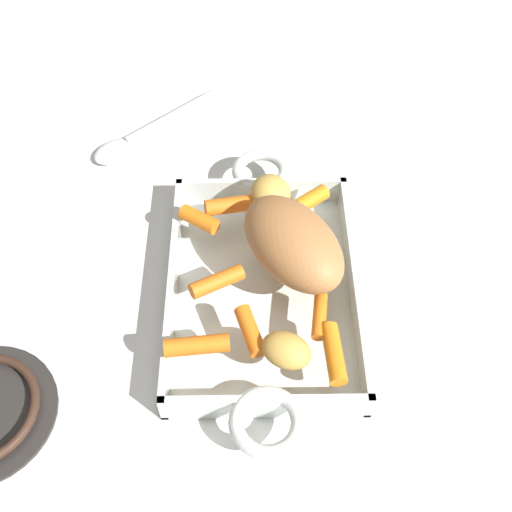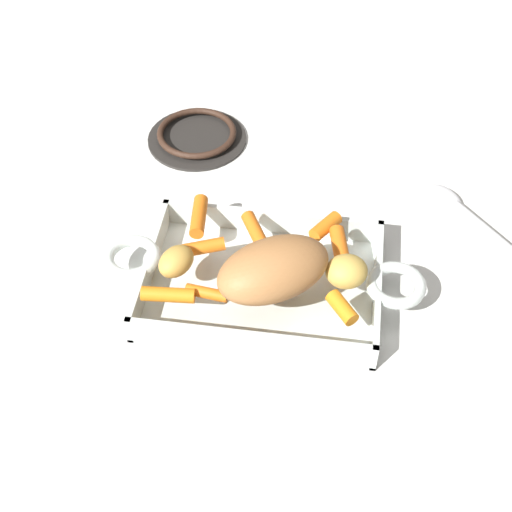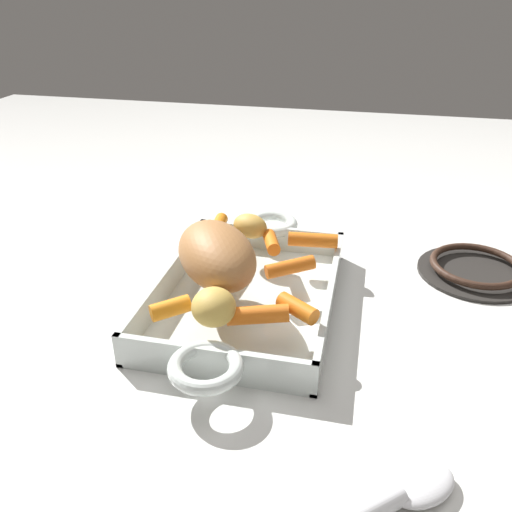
{
  "view_description": "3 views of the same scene",
  "coord_description": "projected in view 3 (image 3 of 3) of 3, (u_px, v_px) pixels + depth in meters",
  "views": [
    {
      "loc": [
        -0.43,
        0.01,
        0.66
      ],
      "look_at": [
        0.02,
        0.01,
        0.06
      ],
      "focal_mm": 44.32,
      "sensor_mm": 36.0,
      "label": 1
    },
    {
      "loc": [
        0.09,
        -0.67,
        0.79
      ],
      "look_at": [
        -0.01,
        -0.01,
        0.08
      ],
      "focal_mm": 53.28,
      "sensor_mm": 36.0,
      "label": 2
    },
    {
      "loc": [
        0.58,
        0.14,
        0.39
      ],
      "look_at": [
        -0.03,
        0.01,
        0.06
      ],
      "focal_mm": 37.17,
      "sensor_mm": 36.0,
      "label": 3
    }
  ],
  "objects": [
    {
      "name": "baby_carrot_southeast",
      "position": [
        217.0,
        228.0,
        0.8
      ],
      "size": [
        0.07,
        0.02,
        0.02
      ],
      "primitive_type": "cylinder",
      "rotation": [
        1.57,
        0.0,
        1.64
      ],
      "color": "orange",
      "rests_on": "roasting_dish"
    },
    {
      "name": "baby_carrot_center_left",
      "position": [
        170.0,
        308.0,
        0.61
      ],
      "size": [
        0.04,
        0.05,
        0.02
      ],
      "primitive_type": "cylinder",
      "rotation": [
        1.62,
        0.0,
        0.67
      ],
      "color": "orange",
      "rests_on": "roasting_dish"
    },
    {
      "name": "potato_near_roast",
      "position": [
        250.0,
        226.0,
        0.78
      ],
      "size": [
        0.06,
        0.07,
        0.04
      ],
      "primitive_type": "ellipsoid",
      "rotation": [
        0.0,
        0.0,
        4.26
      ],
      "color": "gold",
      "rests_on": "roasting_dish"
    },
    {
      "name": "baby_carrot_northeast",
      "position": [
        271.0,
        242.0,
        0.76
      ],
      "size": [
        0.06,
        0.04,
        0.02
      ],
      "primitive_type": "cylinder",
      "rotation": [
        1.64,
        0.0,
        5.04
      ],
      "color": "orange",
      "rests_on": "roasting_dish"
    },
    {
      "name": "baby_carrot_southwest",
      "position": [
        290.0,
        267.0,
        0.69
      ],
      "size": [
        0.05,
        0.07,
        0.02
      ],
      "primitive_type": "cylinder",
      "rotation": [
        1.65,
        0.0,
        0.51
      ],
      "color": "orange",
      "rests_on": "roasting_dish"
    },
    {
      "name": "pork_roast",
      "position": [
        217.0,
        255.0,
        0.67
      ],
      "size": [
        0.18,
        0.16,
        0.07
      ],
      "primitive_type": "ellipsoid",
      "rotation": [
        0.0,
        0.0,
        0.58
      ],
      "color": "#AD7241",
      "rests_on": "roasting_dish"
    },
    {
      "name": "baby_carrot_long",
      "position": [
        297.0,
        308.0,
        0.61
      ],
      "size": [
        0.04,
        0.05,
        0.02
      ],
      "primitive_type": "cylinder",
      "rotation": [
        1.55,
        0.0,
        5.7
      ],
      "color": "orange",
      "rests_on": "roasting_dish"
    },
    {
      "name": "roasting_dish",
      "position": [
        247.0,
        294.0,
        0.71
      ],
      "size": [
        0.44,
        0.23,
        0.05
      ],
      "color": "silver",
      "rests_on": "ground_plane"
    },
    {
      "name": "stove_burner_rear",
      "position": [
        475.0,
        269.0,
        0.78
      ],
      "size": [
        0.16,
        0.16,
        0.02
      ],
      "color": "#282623",
      "rests_on": "ground_plane"
    },
    {
      "name": "ground_plane",
      "position": [
        247.0,
        304.0,
        0.71
      ],
      "size": [
        2.32,
        2.32,
        0.0
      ],
      "primitive_type": "plane",
      "color": "silver"
    },
    {
      "name": "baby_carrot_northwest",
      "position": [
        313.0,
        240.0,
        0.76
      ],
      "size": [
        0.03,
        0.07,
        0.02
      ],
      "primitive_type": "cylinder",
      "rotation": [
        1.57,
        0.0,
        0.1
      ],
      "color": "orange",
      "rests_on": "roasting_dish"
    },
    {
      "name": "potato_whole",
      "position": [
        214.0,
        307.0,
        0.59
      ],
      "size": [
        0.07,
        0.07,
        0.04
      ],
      "primitive_type": "ellipsoid",
      "rotation": [
        0.0,
        0.0,
        0.33
      ],
      "color": "gold",
      "rests_on": "roasting_dish"
    },
    {
      "name": "baby_carrot_center_right",
      "position": [
        215.0,
        244.0,
        0.76
      ],
      "size": [
        0.06,
        0.02,
        0.02
      ],
      "primitive_type": "cylinder",
      "rotation": [
        1.59,
        0.0,
        4.58
      ],
      "color": "orange",
      "rests_on": "roasting_dish"
    },
    {
      "name": "baby_carrot_short",
      "position": [
        258.0,
        315.0,
        0.59
      ],
      "size": [
        0.04,
        0.07,
        0.03
      ],
      "primitive_type": "cylinder",
      "rotation": [
        1.65,
        0.0,
        0.22
      ],
      "color": "orange",
      "rests_on": "roasting_dish"
    }
  ]
}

